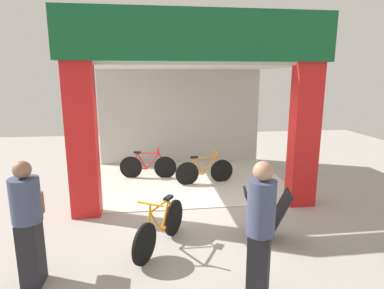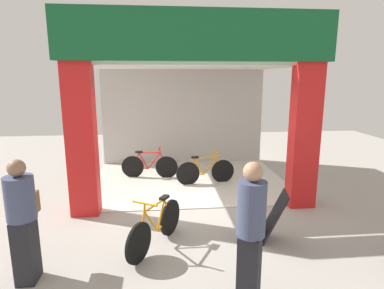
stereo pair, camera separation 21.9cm
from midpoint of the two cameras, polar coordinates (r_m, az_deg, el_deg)
name	(u,v)px [view 1 (the left image)]	position (r m, az deg, el deg)	size (l,w,h in m)	color
ground_plane	(198,209)	(6.61, 0.06, -11.47)	(17.72, 17.72, 0.00)	#9E9991
shop_facade	(188,104)	(7.77, -1.55, 7.23)	(5.06, 3.98, 3.81)	beige
bicycle_inside_0	(204,171)	(8.00, 1.45, -4.75)	(1.48, 0.41, 0.82)	black
bicycle_inside_1	(148,166)	(8.52, -8.61, -3.84)	(1.49, 0.41, 0.82)	black
bicycle_parked_0	(161,227)	(5.16, -6.88, -14.49)	(0.82, 1.36, 0.85)	black
sandwich_board_sign	(266,215)	(5.47, 11.93, -12.16)	(0.84, 0.63, 0.84)	black
pedestrian_1	(260,232)	(3.86, 10.43, -15.07)	(0.44, 0.44, 1.73)	black
pedestrian_2	(29,221)	(4.64, -28.40, -11.97)	(0.36, 0.62, 1.65)	black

